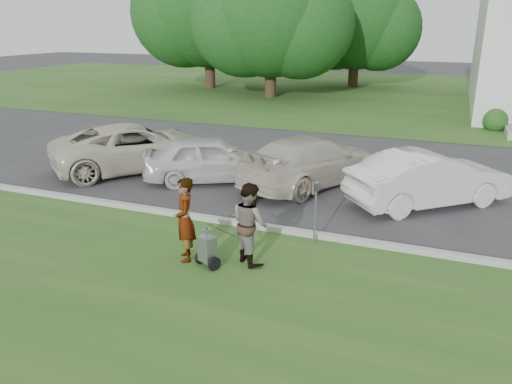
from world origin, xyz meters
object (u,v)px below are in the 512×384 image
Objects in this scene: tree_back at (356,23)px; car_a at (136,147)px; person_right at (250,224)px; parking_meter_near at (316,205)px; striping_cart at (208,249)px; tree_left at (271,17)px; tree_far at (208,9)px; car_b at (212,159)px; car_c at (311,161)px; person_left at (185,220)px; car_d at (429,179)px.

tree_back is 26.42m from car_a.
person_right reaches higher than parking_meter_near.
parking_meter_near is at bearing -167.29° from car_a.
tree_left is at bearing 131.52° from striping_cart.
car_a is (-6.27, 5.11, -0.09)m from person_right.
tree_far is at bearing 121.22° from parking_meter_near.
tree_back reaches higher than person_right.
tree_left reaches higher than car_a.
tree_far is 2.75× the size of car_b.
tree_left is 19.60m from car_c.
car_a reaches higher than car_c.
tree_back is 5.35× the size of person_left.
striping_cart is at bearing -72.94° from tree_left.
tree_left reaches higher than person_right.
tree_far is at bearing 140.90° from striping_cart.
tree_far is 29.80m from person_left.
car_a is at bearing -95.04° from tree_back.
tree_left reaches higher than person_left.
car_a is at bearing 48.65° from car_d.
person_left reaches higher than parking_meter_near.
tree_far is 2.24× the size of car_c.
person_left is 7.08m from car_d.
person_left reaches higher than car_b.
person_left is 0.42× the size of car_b.
tree_far is 2.08× the size of car_a.
striping_cart is 0.72× the size of parking_meter_near.
tree_back reaches higher than car_b.
striping_cart is at bearing -84.12° from tree_back.
person_left is (-0.59, 0.14, 0.50)m from striping_cart.
person_left is at bearing 172.68° from car_b.
car_d is at bearing 58.92° from parking_meter_near.
tree_far is 30.26m from striping_cart.
tree_back is 6.52× the size of parking_meter_near.
tree_back is 27.36m from car_d.
person_right is 1.17× the size of parking_meter_near.
tree_left is 2.33× the size of car_d.
tree_left is 1.11× the size of tree_back.
tree_back is 1.85× the size of car_c.
tree_far is at bearing 172.86° from person_left.
car_c is (0.44, 6.19, 0.36)m from striping_cart.
parking_meter_near is (2.32, 1.79, 0.03)m from person_left.
tree_left is 6.14× the size of person_right.
tree_far reaches higher than tree_back.
tree_back is at bearing -55.23° from car_a.
tree_far is 1.21× the size of tree_back.
car_a is at bearing 158.96° from striping_cart.
person_right is 5.65m from car_c.
striping_cart is at bearing 103.87° from car_d.
tree_far reaches higher than tree_left.
car_d is (2.21, 3.66, -0.18)m from parking_meter_near.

